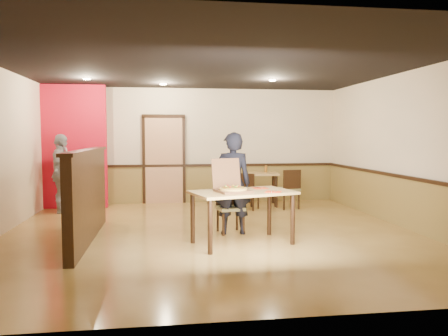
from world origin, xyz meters
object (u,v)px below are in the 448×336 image
object	(u,v)px
side_table	(263,180)
diner	(232,183)
diner_chair	(229,205)
side_chair_right	(289,187)
condiment	(266,169)
side_chair_left	(248,190)
passerby	(61,174)
main_table	(242,198)
pizza_box	(232,188)

from	to	relation	value
side_table	diner	world-z (taller)	diner
diner_chair	side_table	distance (m)	3.01
diner_chair	diner	distance (m)	0.41
diner_chair	side_table	size ratio (longest dim) A/B	1.06
side_chair_right	diner	world-z (taller)	diner
condiment	side_chair_right	bearing A→B (deg)	-65.14
side_chair_left	passerby	size ratio (longest dim) A/B	0.49
main_table	side_table	distance (m)	3.76
side_table	passerby	world-z (taller)	passerby
diner_chair	side_chair_left	distance (m)	2.27
diner_chair	pizza_box	bearing A→B (deg)	-104.64
main_table	side_chair_right	world-z (taller)	side_chair_right
passerby	condiment	world-z (taller)	passerby
diner	condiment	world-z (taller)	diner
diner_chair	side_chair_left	size ratio (longest dim) A/B	1.04
diner	condiment	bearing A→B (deg)	-110.97
diner	main_table	bearing A→B (deg)	95.92
diner	pizza_box	size ratio (longest dim) A/B	2.64
passerby	side_chair_left	bearing A→B (deg)	-94.21
main_table	side_chair_right	xyz separation A→B (m)	(1.61, 2.97, -0.21)
side_table	diner	distance (m)	3.14
condiment	side_table	bearing A→B (deg)	-125.91
main_table	side_chair_left	xyz separation A→B (m)	(0.66, 2.98, -0.25)
side_chair_left	side_chair_right	xyz separation A→B (m)	(0.95, -0.01, 0.04)
diner_chair	diner	xyz separation A→B (m)	(0.03, -0.14, 0.39)
main_table	side_table	size ratio (longest dim) A/B	2.11
diner_chair	side_chair_right	bearing A→B (deg)	43.23
diner_chair	side_chair_right	world-z (taller)	side_chair_right
side_chair_right	main_table	bearing A→B (deg)	50.50
side_table	condiment	xyz separation A→B (m)	(0.11, 0.15, 0.26)
side_table	pizza_box	distance (m)	3.87
diner_chair	condiment	bearing A→B (deg)	56.86
diner_chair	passerby	size ratio (longest dim) A/B	0.51
side_chair_left	passerby	distance (m)	4.04
side_table	diner_chair	bearing A→B (deg)	-113.95
condiment	pizza_box	bearing A→B (deg)	-110.66
diner_chair	passerby	world-z (taller)	passerby
condiment	passerby	bearing A→B (deg)	-172.96
side_chair_left	pizza_box	bearing A→B (deg)	106.37
diner	side_chair_right	bearing A→B (deg)	-123.83
diner_chair	main_table	bearing A→B (deg)	-93.17
diner	passerby	size ratio (longest dim) A/B	1.01
side_table	side_chair_right	bearing A→B (deg)	-53.06
diner_chair	side_chair_right	distance (m)	2.72
condiment	diner	bearing A→B (deg)	-113.13
side_chair_left	pizza_box	xyz separation A→B (m)	(-0.84, -3.03, 0.43)
diner	side_chair_left	bearing A→B (deg)	-105.04
diner_chair	side_table	bearing A→B (deg)	57.54
main_table	condiment	world-z (taller)	condiment
side_chair_right	diner	bearing A→B (deg)	42.99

